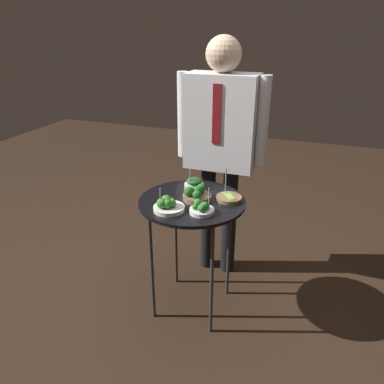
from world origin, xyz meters
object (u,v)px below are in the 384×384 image
Objects in this scene: bowl_broccoli_back_right at (202,209)px; bowl_asparagus_far_rim at (229,198)px; bowl_broccoli_front_center at (168,205)px; waiter_figure at (221,134)px; bowl_spinach_front_right at (194,184)px; bowl_broccoli_near_rim at (196,194)px; serving_cart at (192,210)px.

bowl_asparagus_far_rim reaches higher than bowl_broccoli_back_right.
bowl_broccoli_back_right reaches higher than bowl_broccoli_front_center.
waiter_figure is (0.11, 0.61, 0.24)m from bowl_broccoli_front_center.
bowl_broccoli_front_center reaches higher than bowl_spinach_front_right.
waiter_figure is at bearing 88.66° from bowl_broccoli_near_rim.
bowl_broccoli_near_rim is at bearing 33.71° from serving_cart.
bowl_broccoli_front_center is 0.66m from waiter_figure.
bowl_spinach_front_right is 0.08× the size of waiter_figure.
bowl_spinach_front_right reaches higher than bowl_broccoli_near_rim.
waiter_figure is (0.03, 0.45, 0.33)m from serving_cart.
waiter_figure reaches higher than bowl_broccoli_front_center.
bowl_broccoli_near_rim is 1.21× the size of bowl_spinach_front_right.
serving_cart is 0.46× the size of waiter_figure.
serving_cart is at bearing 65.49° from bowl_broccoli_front_center.
waiter_figure is at bearing 86.09° from serving_cart.
bowl_broccoli_back_right is at bearing -114.83° from bowl_asparagus_far_rim.
bowl_asparagus_far_rim is 0.11× the size of waiter_figure.
bowl_asparagus_far_rim is (0.19, 0.07, 0.08)m from serving_cart.
waiter_figure reaches higher than bowl_broccoli_back_right.
bowl_spinach_front_right is at bearing 85.06° from bowl_broccoli_front_center.
bowl_broccoli_front_center is at bearing -94.94° from bowl_spinach_front_right.
bowl_spinach_front_right is 0.26m from bowl_asparagus_far_rim.
bowl_broccoli_near_rim is at bearing -160.93° from bowl_asparagus_far_rim.
bowl_broccoli_back_right is (0.10, -0.13, 0.09)m from serving_cart.
bowl_asparagus_far_rim is (0.17, 0.06, -0.02)m from bowl_broccoli_near_rim.
bowl_broccoli_back_right is 0.33m from bowl_spinach_front_right.
bowl_broccoli_back_right is at bearing -63.39° from bowl_spinach_front_right.
bowl_broccoli_front_center is at bearing -118.20° from bowl_broccoli_near_rim.
bowl_broccoli_back_right is 0.63m from waiter_figure.
bowl_broccoli_near_rim is at bearing 119.15° from bowl_broccoli_back_right.
bowl_broccoli_near_rim is 0.18m from bowl_asparagus_far_rim.
bowl_spinach_front_right is 0.75× the size of bowl_asparagus_far_rim.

